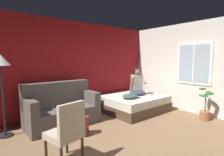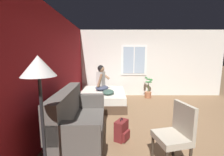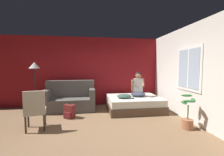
# 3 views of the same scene
# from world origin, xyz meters

# --- Properties ---
(ground_plane) EXTENTS (40.00, 40.00, 0.00)m
(ground_plane) POSITION_xyz_m (0.00, 0.00, 0.00)
(ground_plane) COLOR brown
(wall_back_accent) EXTENTS (10.50, 0.16, 2.70)m
(wall_back_accent) POSITION_xyz_m (0.00, 2.65, 1.35)
(wall_back_accent) COLOR maroon
(wall_back_accent) RESTS_ON ground
(wall_side_with_window) EXTENTS (0.19, 6.55, 2.70)m
(wall_side_with_window) POSITION_xyz_m (2.83, 0.01, 1.35)
(wall_side_with_window) COLOR silver
(wall_side_with_window) RESTS_ON ground
(bed) EXTENTS (1.83, 1.54, 0.48)m
(bed) POSITION_xyz_m (1.53, 1.63, 0.24)
(bed) COLOR #4C3828
(bed) RESTS_ON ground
(couch) EXTENTS (1.72, 0.87, 1.04)m
(couch) POSITION_xyz_m (-0.70, 1.96, 0.39)
(couch) COLOR #514C47
(couch) RESTS_ON ground
(side_chair) EXTENTS (0.55, 0.55, 0.98)m
(side_chair) POSITION_xyz_m (-1.31, 0.33, 0.53)
(side_chair) COLOR #382D23
(side_chair) RESTS_ON ground
(person_seated) EXTENTS (0.64, 0.59, 0.88)m
(person_seated) POSITION_xyz_m (1.70, 1.67, 0.84)
(person_seated) COLOR #383D51
(person_seated) RESTS_ON bed
(backpack) EXTENTS (0.35, 0.34, 0.46)m
(backpack) POSITION_xyz_m (-0.63, 1.10, 0.19)
(backpack) COLOR maroon
(backpack) RESTS_ON ground
(throw_pillow) EXTENTS (0.52, 0.41, 0.14)m
(throw_pillow) POSITION_xyz_m (1.13, 1.42, 0.55)
(throw_pillow) COLOR #385147
(throw_pillow) RESTS_ON bed
(cell_phone) EXTENTS (0.12, 0.16, 0.01)m
(cell_phone) POSITION_xyz_m (1.42, 1.34, 0.48)
(cell_phone) COLOR black
(cell_phone) RESTS_ON bed
(floor_lamp) EXTENTS (0.36, 0.36, 1.70)m
(floor_lamp) POSITION_xyz_m (-1.89, 2.06, 1.43)
(floor_lamp) COLOR black
(floor_lamp) RESTS_ON ground
(potted_plant) EXTENTS (0.39, 0.37, 0.85)m
(potted_plant) POSITION_xyz_m (2.38, -0.14, 0.30)
(potted_plant) COLOR #995B3D
(potted_plant) RESTS_ON ground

